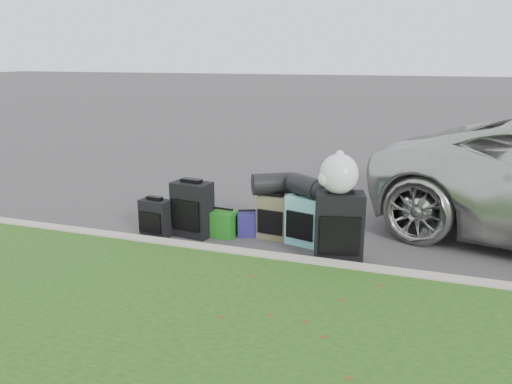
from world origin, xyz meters
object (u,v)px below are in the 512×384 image
(suitcase_large_black_left, at_px, (192,209))
(tote_navy, at_px, (248,224))
(suitcase_large_black_right, at_px, (339,227))
(suitcase_olive, at_px, (274,217))
(suitcase_teal, at_px, (305,220))
(tote_green, at_px, (224,224))
(suitcase_small_black, at_px, (156,218))

(suitcase_large_black_left, bearing_deg, tote_navy, 26.40)
(tote_navy, bearing_deg, suitcase_large_black_right, -40.74)
(suitcase_large_black_left, bearing_deg, suitcase_olive, 21.42)
(suitcase_olive, xyz_separation_m, suitcase_teal, (0.45, -0.09, 0.03))
(suitcase_teal, relative_size, tote_navy, 2.05)
(suitcase_olive, xyz_separation_m, tote_navy, (-0.37, -0.02, -0.14))
(suitcase_olive, distance_m, suitcase_large_black_right, 1.09)
(suitcase_teal, bearing_deg, tote_green, -161.75)
(suitcase_olive, bearing_deg, suitcase_large_black_right, -21.37)
(suitcase_large_black_left, height_order, suitcase_teal, suitcase_large_black_left)
(suitcase_small_black, xyz_separation_m, tote_navy, (1.20, 0.44, -0.10))
(suitcase_large_black_left, height_order, suitcase_olive, suitcase_large_black_left)
(suitcase_small_black, relative_size, suitcase_large_black_left, 0.68)
(suitcase_large_black_right, xyz_separation_m, tote_navy, (-1.33, 0.49, -0.27))
(suitcase_teal, xyz_separation_m, suitcase_large_black_right, (0.52, -0.41, 0.10))
(suitcase_small_black, height_order, tote_navy, suitcase_small_black)
(suitcase_large_black_right, bearing_deg, tote_green, 155.19)
(suitcase_small_black, height_order, suitcase_teal, suitcase_teal)
(suitcase_large_black_left, height_order, tote_green, suitcase_large_black_left)
(suitcase_olive, bearing_deg, tote_navy, -170.39)
(suitcase_small_black, relative_size, suitcase_large_black_right, 0.61)
(suitcase_olive, height_order, suitcase_large_black_right, suitcase_large_black_right)
(suitcase_small_black, xyz_separation_m, suitcase_teal, (2.01, 0.36, 0.07))
(suitcase_olive, xyz_separation_m, suitcase_large_black_right, (0.96, -0.51, 0.13))
(suitcase_olive, bearing_deg, tote_green, -159.19)
(suitcase_small_black, xyz_separation_m, suitcase_large_black_left, (0.47, 0.19, 0.12))
(suitcase_large_black_right, height_order, tote_green, suitcase_large_black_right)
(suitcase_olive, relative_size, tote_green, 1.66)
(suitcase_teal, distance_m, suitcase_large_black_right, 0.67)
(suitcase_large_black_left, relative_size, suitcase_large_black_right, 0.89)
(suitcase_large_black_left, distance_m, tote_green, 0.48)
(suitcase_teal, distance_m, tote_navy, 0.83)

